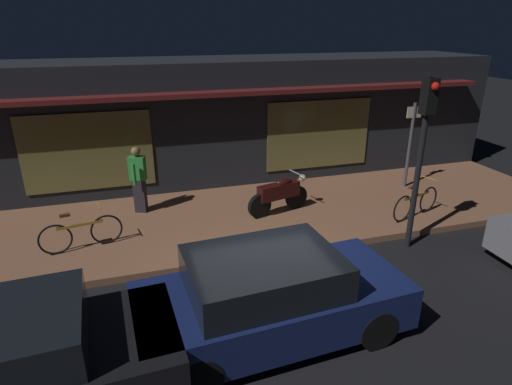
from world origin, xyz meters
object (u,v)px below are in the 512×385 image
at_px(traffic_light_pole, 423,136).
at_px(parked_car_near, 2,368).
at_px(bicycle_extra, 416,203).
at_px(bicycle_parked, 81,233).
at_px(sign_post, 410,140).
at_px(person_photographer, 138,178).
at_px(motorcycle, 280,194).
at_px(parked_car_far, 270,297).

xyz_separation_m(traffic_light_pole, parked_car_near, (-7.34, -2.27, -1.77)).
bearing_deg(bicycle_extra, bicycle_parked, 175.21).
bearing_deg(sign_post, bicycle_parked, -171.87).
distance_m(bicycle_extra, person_photographer, 6.76).
distance_m(motorcycle, parked_car_far, 4.36).
bearing_deg(parked_car_far, parked_car_near, -173.08).
relative_size(motorcycle, traffic_light_pole, 0.46).
bearing_deg(person_photographer, motorcycle, -17.81).
distance_m(bicycle_extra, traffic_light_pole, 2.39).
distance_m(person_photographer, parked_car_far, 5.39).
relative_size(bicycle_parked, bicycle_extra, 1.03).
bearing_deg(bicycle_extra, person_photographer, 160.48).
bearing_deg(motorcycle, traffic_light_pole, -45.37).
relative_size(bicycle_parked, parked_car_near, 0.39).
bearing_deg(motorcycle, person_photographer, 162.19).
bearing_deg(person_photographer, parked_car_far, -71.90).
distance_m(bicycle_extra, parked_car_near, 8.85).
height_order(sign_post, traffic_light_pole, traffic_light_pole).
relative_size(sign_post, parked_car_far, 0.57).
height_order(parked_car_near, parked_car_far, same).
xyz_separation_m(sign_post, traffic_light_pole, (-1.91, -2.89, 0.97)).
bearing_deg(person_photographer, traffic_light_pole, -30.85).
relative_size(parked_car_near, parked_car_far, 1.00).
distance_m(person_photographer, traffic_light_pole, 6.54).
height_order(bicycle_parked, sign_post, sign_post).
relative_size(bicycle_parked, parked_car_far, 0.39).
bearing_deg(traffic_light_pole, bicycle_extra, 49.06).
xyz_separation_m(bicycle_extra, sign_post, (1.03, 1.88, 1.00)).
xyz_separation_m(person_photographer, sign_post, (7.38, -0.38, 0.48)).
distance_m(bicycle_parked, person_photographer, 2.12).
xyz_separation_m(motorcycle, traffic_light_pole, (2.19, -2.21, 1.83)).
relative_size(traffic_light_pole, parked_car_near, 0.86).
bearing_deg(person_photographer, bicycle_extra, -19.52).
relative_size(traffic_light_pole, parked_car_far, 0.86).
distance_m(motorcycle, bicycle_parked, 4.59).
xyz_separation_m(bicycle_extra, parked_car_near, (-8.22, -3.28, 0.20)).
relative_size(bicycle_extra, parked_car_near, 0.38).
distance_m(motorcycle, bicycle_extra, 3.30).
bearing_deg(sign_post, motorcycle, -170.59).
xyz_separation_m(bicycle_parked, traffic_light_pole, (6.74, -1.66, 1.97)).
relative_size(bicycle_parked, person_photographer, 0.98).
xyz_separation_m(sign_post, parked_car_far, (-5.71, -4.73, -0.81)).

